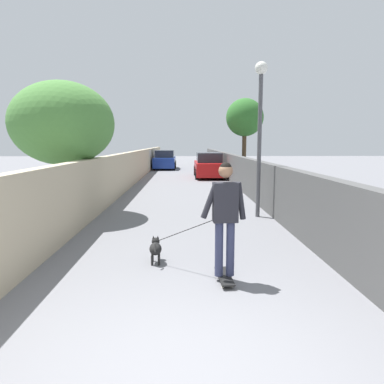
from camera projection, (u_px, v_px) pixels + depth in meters
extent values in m
plane|color=slate|center=(184.00, 188.00, 17.16)|extent=(80.00, 80.00, 0.00)
cube|color=tan|center=(120.00, 174.00, 15.00)|extent=(48.00, 0.30, 1.70)
cube|color=#4C4C4C|center=(247.00, 176.00, 15.14)|extent=(48.00, 0.30, 1.52)
cylinder|color=#473523|center=(244.00, 153.00, 21.99)|extent=(0.26, 0.26, 3.01)
ellipsoid|color=#2D6628|center=(245.00, 117.00, 21.69)|extent=(2.29, 2.29, 2.31)
cylinder|color=#473523|center=(66.00, 185.00, 10.52)|extent=(0.19, 0.19, 1.83)
ellipsoid|color=#4C843D|center=(63.00, 123.00, 10.27)|extent=(2.97, 2.97, 2.42)
cylinder|color=#4C4C51|center=(259.00, 147.00, 10.18)|extent=(0.12, 0.12, 4.09)
sphere|color=silver|center=(261.00, 68.00, 9.87)|extent=(0.36, 0.36, 0.36)
cube|color=black|center=(224.00, 276.00, 5.61)|extent=(0.81, 0.25, 0.02)
cylinder|color=beige|center=(217.00, 272.00, 5.88)|extent=(0.06, 0.03, 0.06)
cylinder|color=beige|center=(225.00, 272.00, 5.89)|extent=(0.06, 0.03, 0.06)
cylinder|color=beige|center=(223.00, 286.00, 5.33)|extent=(0.06, 0.03, 0.06)
cylinder|color=beige|center=(232.00, 285.00, 5.34)|extent=(0.06, 0.03, 0.06)
cylinder|color=#333859|center=(219.00, 249.00, 5.54)|extent=(0.14, 0.14, 0.87)
cylinder|color=#333859|center=(230.00, 249.00, 5.55)|extent=(0.14, 0.14, 0.87)
cube|color=#26262D|center=(225.00, 202.00, 5.44)|extent=(0.24, 0.39, 0.61)
cylinder|color=#26262D|center=(210.00, 200.00, 5.42)|extent=(0.11, 0.29, 0.58)
cylinder|color=#26262D|center=(241.00, 201.00, 5.46)|extent=(0.10, 0.18, 0.59)
sphere|color=#9E7051|center=(226.00, 171.00, 5.37)|extent=(0.22, 0.22, 0.22)
sphere|color=black|center=(226.00, 168.00, 5.37)|extent=(0.19, 0.19, 0.19)
ellipsoid|color=black|center=(156.00, 249.00, 6.38)|extent=(0.36, 0.24, 0.22)
sphere|color=black|center=(156.00, 241.00, 6.60)|extent=(0.15, 0.15, 0.15)
cone|color=black|center=(153.00, 237.00, 6.59)|extent=(0.05, 0.05, 0.06)
cone|color=black|center=(158.00, 237.00, 6.60)|extent=(0.05, 0.05, 0.06)
cylinder|color=black|center=(152.00, 256.00, 6.51)|extent=(0.04, 0.04, 0.18)
cylinder|color=black|center=(159.00, 256.00, 6.52)|extent=(0.04, 0.04, 0.18)
cylinder|color=black|center=(152.00, 260.00, 6.29)|extent=(0.04, 0.04, 0.18)
cylinder|color=black|center=(159.00, 260.00, 6.30)|extent=(0.04, 0.04, 0.18)
cylinder|color=black|center=(155.00, 248.00, 6.15)|extent=(0.14, 0.04, 0.13)
cylinder|color=black|center=(188.00, 230.00, 5.92)|extent=(0.85, 1.16, 0.66)
cube|color=#B71414|center=(209.00, 168.00, 22.21)|extent=(4.31, 1.70, 0.80)
cube|color=#262B33|center=(209.00, 157.00, 22.12)|extent=(2.24, 1.50, 0.60)
cylinder|color=black|center=(196.00, 170.00, 23.55)|extent=(0.64, 0.22, 0.64)
cylinder|color=black|center=(219.00, 170.00, 23.59)|extent=(0.64, 0.22, 0.64)
cylinder|color=black|center=(197.00, 174.00, 20.91)|extent=(0.64, 0.22, 0.64)
cylinder|color=black|center=(224.00, 174.00, 20.94)|extent=(0.64, 0.22, 0.64)
cube|color=navy|center=(165.00, 162.00, 29.26)|extent=(4.18, 1.70, 0.80)
cube|color=#262B33|center=(165.00, 154.00, 29.16)|extent=(2.18, 1.50, 0.60)
cylinder|color=black|center=(156.00, 164.00, 30.55)|extent=(0.64, 0.22, 0.64)
cylinder|color=black|center=(175.00, 164.00, 30.59)|extent=(0.64, 0.22, 0.64)
cylinder|color=black|center=(154.00, 166.00, 27.99)|extent=(0.64, 0.22, 0.64)
cylinder|color=black|center=(174.00, 166.00, 28.02)|extent=(0.64, 0.22, 0.64)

